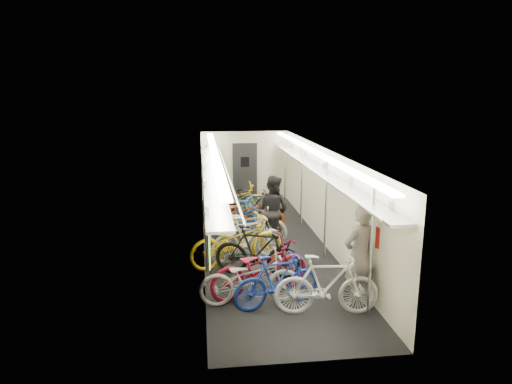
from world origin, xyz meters
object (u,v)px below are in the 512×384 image
object	(u,v)px
bicycle_1	(277,281)
backpack	(384,237)
passenger_mid	(273,210)
passenger_near	(359,256)
bicycle_0	(250,279)

from	to	relation	value
bicycle_1	backpack	world-z (taller)	backpack
backpack	passenger_mid	bearing A→B (deg)	95.24
passenger_mid	backpack	size ratio (longest dim) A/B	4.60
bicycle_1	passenger_mid	bearing A→B (deg)	-23.51
passenger_near	bicycle_1	bearing A→B (deg)	-29.62
bicycle_0	passenger_near	xyz separation A→B (m)	(1.90, -0.30, 0.46)
bicycle_0	passenger_mid	bearing A→B (deg)	-18.42
bicycle_0	bicycle_1	world-z (taller)	bicycle_1
bicycle_0	passenger_near	size ratio (longest dim) A/B	0.98
bicycle_0	backpack	size ratio (longest dim) A/B	4.83
passenger_near	passenger_mid	xyz separation A→B (m)	(-0.98, 3.51, -0.06)
passenger_near	backpack	bearing A→B (deg)	149.25
bicycle_0	bicycle_1	distance (m)	0.49
passenger_near	passenger_mid	distance (m)	3.65
bicycle_1	bicycle_0	bearing A→B (deg)	52.91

